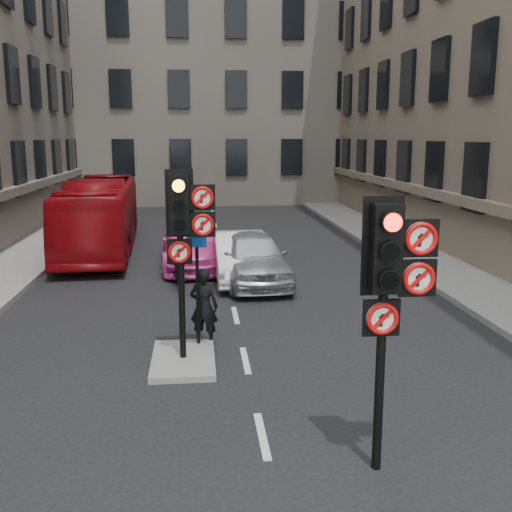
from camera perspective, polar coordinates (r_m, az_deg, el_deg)
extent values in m
cube|color=gray|center=(20.16, 18.10, -1.25)|extent=(3.00, 50.00, 0.16)
cube|color=gray|center=(11.78, -6.94, -9.78)|extent=(1.20, 2.00, 0.12)
cube|color=gray|center=(44.36, -4.74, 18.75)|extent=(30.00, 14.00, 20.00)
cylinder|color=black|center=(7.98, 11.68, -11.71)|extent=(0.12, 0.12, 2.40)
cube|color=black|center=(7.47, 12.22, 0.74)|extent=(0.36, 0.28, 1.10)
cube|color=black|center=(7.59, 11.92, 0.93)|extent=(0.52, 0.03, 1.25)
cylinder|color=#FF1407|center=(7.19, 12.93, 3.13)|extent=(0.22, 0.01, 0.22)
cylinder|color=black|center=(7.24, 12.81, 0.39)|extent=(0.22, 0.01, 0.22)
cylinder|color=black|center=(7.32, 12.69, -2.30)|extent=(0.22, 0.01, 0.22)
cube|color=black|center=(7.57, 15.33, 1.66)|extent=(0.47, 0.05, 0.47)
cylinder|color=white|center=(7.54, 15.44, 1.61)|extent=(0.41, 0.02, 0.41)
torus|color=#BF0C0A|center=(7.52, 15.48, 1.59)|extent=(0.41, 0.06, 0.41)
cube|color=#BF0C0A|center=(7.52, 15.49, 1.58)|extent=(0.25, 0.01, 0.25)
cube|color=black|center=(7.67, 15.14, -2.03)|extent=(0.47, 0.05, 0.47)
cylinder|color=white|center=(7.63, 15.24, -2.09)|extent=(0.41, 0.02, 0.41)
torus|color=#BF0C0A|center=(7.62, 15.28, -2.12)|extent=(0.41, 0.06, 0.41)
cube|color=#BF0C0A|center=(7.61, 15.29, -2.13)|extent=(0.25, 0.01, 0.25)
cube|color=black|center=(7.66, 11.84, -5.77)|extent=(0.47, 0.05, 0.47)
cylinder|color=white|center=(7.62, 11.93, -5.86)|extent=(0.41, 0.02, 0.41)
torus|color=#BF0C0A|center=(7.61, 11.97, -5.89)|extent=(0.41, 0.06, 0.41)
cube|color=#BF0C0A|center=(7.60, 11.98, -5.90)|extent=(0.25, 0.01, 0.25)
cylinder|color=black|center=(11.39, -7.09, -3.85)|extent=(0.12, 0.12, 2.40)
cube|color=black|center=(11.06, -7.31, 4.93)|extent=(0.36, 0.28, 1.10)
cube|color=black|center=(11.19, -7.29, 5.01)|extent=(0.52, 0.03, 1.25)
cylinder|color=orange|center=(10.78, -7.39, 6.63)|extent=(0.22, 0.02, 0.22)
cylinder|color=black|center=(10.82, -7.34, 4.79)|extent=(0.22, 0.02, 0.22)
cylinder|color=black|center=(10.86, -7.30, 2.95)|extent=(0.22, 0.02, 0.22)
cube|color=black|center=(11.02, -5.13, 5.58)|extent=(0.47, 0.05, 0.47)
cylinder|color=white|center=(10.98, -5.13, 5.56)|extent=(0.41, 0.02, 0.41)
torus|color=#BF0C0A|center=(10.97, -5.13, 5.56)|extent=(0.41, 0.06, 0.41)
cube|color=#BF0C0A|center=(10.96, -5.13, 5.55)|extent=(0.25, 0.02, 0.25)
cube|color=black|center=(11.08, -5.09, 3.01)|extent=(0.47, 0.05, 0.47)
cylinder|color=white|center=(11.04, -5.09, 2.98)|extent=(0.41, 0.02, 0.41)
torus|color=#BF0C0A|center=(11.03, -5.09, 2.97)|extent=(0.41, 0.06, 0.41)
cube|color=#BF0C0A|center=(11.02, -5.09, 2.97)|extent=(0.25, 0.02, 0.25)
cube|color=black|center=(11.17, -7.30, 0.43)|extent=(0.47, 0.05, 0.47)
cylinder|color=white|center=(11.13, -7.31, 0.39)|extent=(0.41, 0.02, 0.41)
torus|color=#BF0C0A|center=(11.12, -7.31, 0.38)|extent=(0.41, 0.06, 0.41)
cube|color=#BF0C0A|center=(11.11, -7.31, 0.37)|extent=(0.25, 0.02, 0.25)
imported|color=#AAACB2|center=(17.63, -0.28, -0.13)|extent=(2.11, 4.65, 1.55)
imported|color=white|center=(18.08, -1.53, -0.07)|extent=(1.55, 4.30, 1.41)
imported|color=#DE4197|center=(20.06, -6.05, 1.09)|extent=(2.30, 5.12, 1.46)
imported|color=maroon|center=(23.16, -14.64, 3.75)|extent=(2.83, 9.91, 2.73)
imported|color=black|center=(17.07, -7.40, -1.33)|extent=(0.83, 1.94, 1.13)
imported|color=black|center=(12.48, -4.99, -4.84)|extent=(0.67, 0.52, 1.63)
cylinder|color=black|center=(12.12, -5.58, -3.15)|extent=(0.07, 0.07, 2.29)
cube|color=navy|center=(11.85, -5.68, 1.61)|extent=(0.40, 0.11, 0.32)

